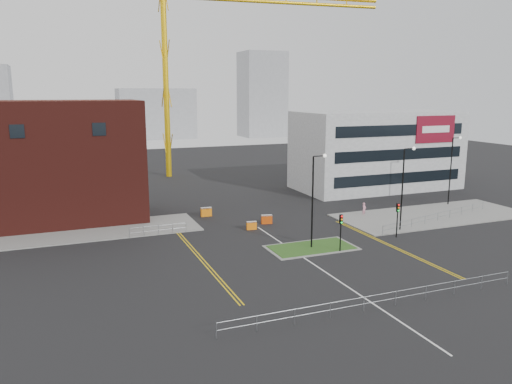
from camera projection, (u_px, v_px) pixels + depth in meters
ground at (336, 279)px, 40.55m from camera, size 200.00×200.00×0.00m
pavement_left at (67, 234)px, 53.32m from camera, size 28.00×8.00×0.12m
pavement_right at (433, 215)px, 61.26m from camera, size 24.00×10.00×0.12m
island_kerb at (311, 248)px, 48.55m from camera, size 8.60×4.60×0.08m
grass_island at (311, 248)px, 48.54m from camera, size 8.00×4.00×0.12m
brick_building at (33, 165)px, 56.37m from camera, size 24.20×10.07×14.24m
office_block at (376, 150)px, 77.91m from camera, size 25.00×12.20×12.00m
tower_crane at (199, 34)px, 86.65m from camera, size 52.86×6.01×35.90m
streetlamp_island at (315, 194)px, 47.57m from camera, size 1.46×0.36×9.18m
streetlamp_right_near at (404, 182)px, 53.74m from camera, size 1.46×0.36×9.18m
streetlamp_right_far at (452, 165)px, 66.10m from camera, size 1.46×0.36×9.18m
traffic_light_island at (341, 226)px, 46.94m from camera, size 0.28×0.33×3.65m
traffic_light_right at (398, 213)px, 51.66m from camera, size 0.28×0.33×3.65m
railing_front at (380, 298)px, 34.93m from camera, size 24.05×0.05×1.10m
railing_left at (158, 228)px, 52.81m from camera, size 6.05×0.05×1.10m
railing_right at (438, 215)px, 58.30m from camera, size 19.05×5.05×1.10m
centre_line at (324, 271)px, 42.37m from camera, size 0.15×30.00×0.01m
yellow_left_a at (196, 255)px, 46.39m from camera, size 0.12×24.00×0.01m
yellow_left_b at (199, 255)px, 46.50m from camera, size 0.12×24.00×0.01m
yellow_right_a at (388, 245)px, 49.45m from camera, size 0.12×20.00×0.01m
yellow_right_b at (390, 245)px, 49.56m from camera, size 0.12×20.00×0.01m
skyline_b at (156, 114)px, 161.00m from camera, size 24.00×12.00×16.00m
skyline_c at (262, 95)px, 167.95m from camera, size 14.00×12.00×28.00m
skyline_d at (96, 120)px, 163.98m from camera, size 30.00×12.00×12.00m
pedestrian at (364, 209)px, 61.04m from camera, size 0.72×0.62×1.66m
barrier_left at (252, 225)px, 55.01m from camera, size 1.13×0.49×0.92m
barrier_mid at (206, 212)px, 60.84m from camera, size 1.33×0.50×1.11m
barrier_right at (267, 219)px, 57.45m from camera, size 1.29×0.64×1.04m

